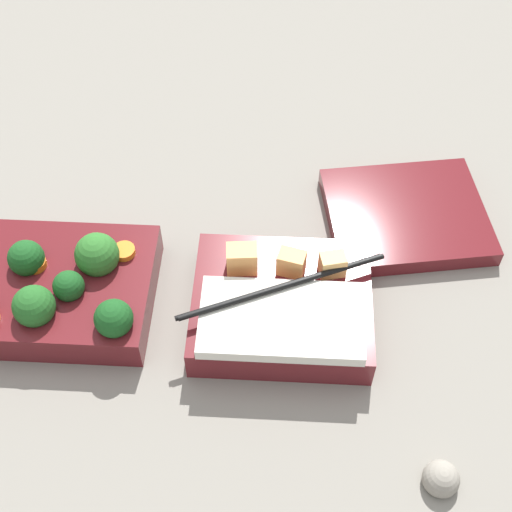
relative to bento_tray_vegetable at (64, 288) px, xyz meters
name	(u,v)px	position (x,y,z in m)	size (l,w,h in m)	color
ground_plane	(184,312)	(0.12, 0.00, -0.03)	(3.00, 3.00, 0.00)	gray
bento_tray_vegetable	(64,288)	(0.00, 0.00, 0.00)	(0.17, 0.14, 0.07)	maroon
bento_tray_rice	(281,307)	(0.21, -0.01, 0.00)	(0.19, 0.14, 0.07)	maroon
bento_lid	(406,216)	(0.34, 0.13, -0.02)	(0.17, 0.14, 0.02)	maroon
pebble_1	(441,479)	(0.35, -0.16, -0.02)	(0.03, 0.03, 0.03)	gray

